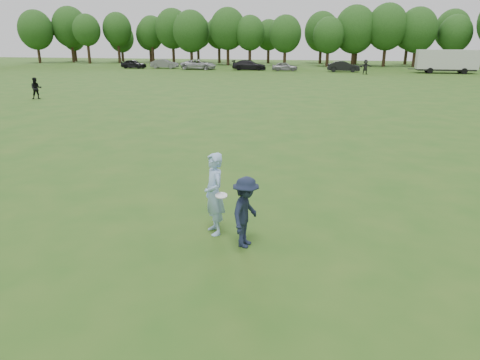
{
  "coord_description": "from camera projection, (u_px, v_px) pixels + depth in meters",
  "views": [
    {
      "loc": [
        1.78,
        -8.16,
        4.3
      ],
      "look_at": [
        -0.53,
        1.43,
        1.1
      ],
      "focal_mm": 32.0,
      "sensor_mm": 36.0,
      "label": 1
    }
  ],
  "objects": [
    {
      "name": "treeline",
      "position": [
        355.0,
        30.0,
        77.81
      ],
      "size": [
        130.35,
        18.39,
        11.74
      ],
      "color": "#332114",
      "rests_on": "ground"
    },
    {
      "name": "car_d",
      "position": [
        249.0,
        65.0,
        66.92
      ],
      "size": [
        5.47,
        2.64,
        1.54
      ],
      "primitive_type": "imported",
      "rotation": [
        0.0,
        0.0,
        1.67
      ],
      "color": "black",
      "rests_on": "ground"
    },
    {
      "name": "car_f",
      "position": [
        343.0,
        67.0,
        62.93
      ],
      "size": [
        4.75,
        1.83,
        1.54
      ],
      "primitive_type": "imported",
      "rotation": [
        0.0,
        0.0,
        1.61
      ],
      "color": "black",
      "rests_on": "ground"
    },
    {
      "name": "disc_in_play",
      "position": [
        221.0,
        196.0,
        9.51
      ],
      "size": [
        0.28,
        0.27,
        0.09
      ],
      "color": "white",
      "rests_on": "ground"
    },
    {
      "name": "player_far_a",
      "position": [
        36.0,
        88.0,
        33.15
      ],
      "size": [
        1.02,
        0.99,
        1.66
      ],
      "primitive_type": "imported",
      "rotation": [
        0.0,
        0.0,
        0.65
      ],
      "color": "black",
      "rests_on": "ground"
    },
    {
      "name": "player_far_d",
      "position": [
        365.0,
        67.0,
        58.17
      ],
      "size": [
        1.91,
        1.15,
        1.96
      ],
      "primitive_type": "imported",
      "rotation": [
        0.0,
        0.0,
        0.34
      ],
      "color": "#2A2A2A",
      "rests_on": "ground"
    },
    {
      "name": "thrower",
      "position": [
        214.0,
        194.0,
        9.81
      ],
      "size": [
        0.78,
        0.84,
        1.93
      ],
      "primitive_type": "imported",
      "rotation": [
        0.0,
        0.0,
        -0.96
      ],
      "color": "#99BDED",
      "rests_on": "ground"
    },
    {
      "name": "car_a",
      "position": [
        134.0,
        64.0,
        71.16
      ],
      "size": [
        4.4,
        2.14,
        1.45
      ],
      "primitive_type": "imported",
      "rotation": [
        0.0,
        0.0,
        1.47
      ],
      "color": "black",
      "rests_on": "ground"
    },
    {
      "name": "car_c",
      "position": [
        199.0,
        65.0,
        68.22
      ],
      "size": [
        5.6,
        2.61,
        1.55
      ],
      "primitive_type": "imported",
      "rotation": [
        0.0,
        0.0,
        1.58
      ],
      "color": "#B2B3B8",
      "rests_on": "ground"
    },
    {
      "name": "defender",
      "position": [
        246.0,
        212.0,
        9.21
      ],
      "size": [
        0.73,
        1.1,
        1.59
      ],
      "primitive_type": "imported",
      "rotation": [
        0.0,
        0.0,
        1.43
      ],
      "color": "#182036",
      "rests_on": "ground"
    },
    {
      "name": "car_b",
      "position": [
        164.0,
        64.0,
        70.96
      ],
      "size": [
        4.62,
        1.92,
        1.49
      ],
      "primitive_type": "imported",
      "rotation": [
        0.0,
        0.0,
        1.65
      ],
      "color": "slate",
      "rests_on": "ground"
    },
    {
      "name": "cargo_trailer",
      "position": [
        447.0,
        60.0,
        59.94
      ],
      "size": [
        9.0,
        2.75,
        3.2
      ],
      "color": "silver",
      "rests_on": "ground"
    },
    {
      "name": "ground",
      "position": [
        248.0,
        250.0,
        9.27
      ],
      "size": [
        200.0,
        200.0,
        0.0
      ],
      "primitive_type": "plane",
      "color": "#275517",
      "rests_on": "ground"
    },
    {
      "name": "car_e",
      "position": [
        285.0,
        67.0,
        64.96
      ],
      "size": [
        4.01,
        1.93,
        1.32
      ],
      "primitive_type": "imported",
      "rotation": [
        0.0,
        0.0,
        1.67
      ],
      "color": "gray",
      "rests_on": "ground"
    }
  ]
}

